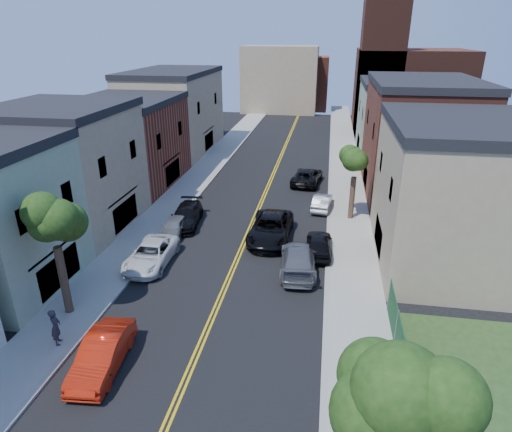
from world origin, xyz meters
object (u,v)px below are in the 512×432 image
at_px(red_sedan, 102,354).
at_px(pedestrian_left, 56,327).
at_px(grey_car_right, 298,259).
at_px(black_suv_lane, 271,228).
at_px(dark_car_right_far, 307,176).
at_px(black_car_left, 186,216).
at_px(silver_car_right, 322,202).
at_px(grey_car_left, 174,227).
at_px(pedestrian_right, 397,379).
at_px(white_pickup, 151,254).
at_px(black_car_right, 319,244).

height_order(red_sedan, pedestrian_left, pedestrian_left).
relative_size(grey_car_right, black_suv_lane, 0.88).
xyz_separation_m(dark_car_right_far, pedestrian_left, (-10.74, -27.36, 0.33)).
height_order(black_car_left, pedestrian_left, pedestrian_left).
bearing_deg(silver_car_right, black_suv_lane, 67.91).
relative_size(red_sedan, grey_car_left, 1.18).
relative_size(grey_car_left, black_suv_lane, 0.63).
bearing_deg(black_car_left, dark_car_right_far, 47.43).
bearing_deg(pedestrian_right, pedestrian_left, -0.70).
height_order(grey_car_right, black_suv_lane, black_suv_lane).
bearing_deg(pedestrian_right, grey_car_right, -62.14).
relative_size(red_sedan, pedestrian_left, 2.48).
bearing_deg(pedestrian_left, white_pickup, -32.16).
bearing_deg(grey_car_left, black_car_left, 82.30).
bearing_deg(black_car_left, grey_car_left, -103.84).
bearing_deg(red_sedan, grey_car_left, 91.08).
bearing_deg(pedestrian_right, red_sedan, 3.40).
height_order(grey_car_right, pedestrian_left, pedestrian_left).
height_order(black_car_left, black_car_right, black_car_left).
relative_size(red_sedan, silver_car_right, 1.18).
distance_m(grey_car_right, black_car_right, 2.91).
bearing_deg(white_pickup, black_suv_lane, 34.48).
xyz_separation_m(grey_car_right, black_car_right, (1.26, 2.63, -0.06)).
height_order(grey_car_left, dark_car_right_far, dark_car_right_far).
xyz_separation_m(silver_car_right, pedestrian_left, (-12.44, -20.48, 0.44)).
distance_m(grey_car_left, pedestrian_left, 13.38).
bearing_deg(grey_car_right, black_car_left, -35.77).
xyz_separation_m(grey_car_right, pedestrian_right, (4.86, -10.26, 0.30)).
bearing_deg(dark_car_right_far, black_car_left, 60.02).
relative_size(black_suv_lane, pedestrian_right, 3.30).
bearing_deg(black_suv_lane, grey_car_left, -176.05).
xyz_separation_m(black_suv_lane, pedestrian_left, (-8.80, -13.74, 0.22)).
bearing_deg(red_sedan, black_suv_lane, 63.60).
relative_size(red_sedan, dark_car_right_far, 0.85).
height_order(black_suv_lane, pedestrian_left, pedestrian_left).
xyz_separation_m(white_pickup, black_car_right, (11.00, 3.38, 0.01)).
height_order(grey_car_right, silver_car_right, grey_car_right).
distance_m(white_pickup, grey_car_right, 9.77).
bearing_deg(black_car_right, dark_car_right_far, -85.03).
distance_m(pedestrian_left, pedestrian_right, 16.07).
relative_size(white_pickup, black_car_left, 1.02).
xyz_separation_m(black_car_left, dark_car_right_far, (9.02, 12.05, 0.01)).
bearing_deg(dark_car_right_far, pedestrian_right, 107.44).
bearing_deg(grey_car_left, black_car_right, -6.45).
height_order(grey_car_left, black_suv_lane, black_suv_lane).
xyz_separation_m(red_sedan, white_pickup, (-1.52, 9.71, -0.04)).
bearing_deg(black_car_left, grey_car_right, -37.96).
bearing_deg(pedestrian_left, silver_car_right, -53.92).
xyz_separation_m(red_sedan, silver_car_right, (9.48, 21.58, -0.12)).
distance_m(white_pickup, silver_car_right, 16.19).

